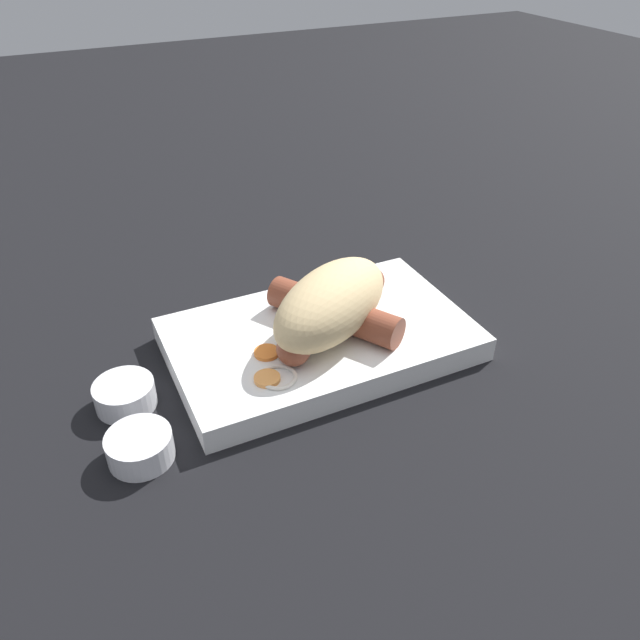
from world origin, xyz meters
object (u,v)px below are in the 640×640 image
food_tray (320,339)px  condiment_cup_near (124,393)px  sausage (335,312)px  condiment_cup_far (140,448)px  bread_roll (331,303)px

food_tray → condiment_cup_near: 0.18m
sausage → condiment_cup_far: size_ratio=2.81×
bread_roll → condiment_cup_near: bearing=176.6°
bread_roll → condiment_cup_far: bread_roll is taller
food_tray → bread_roll: bearing=-46.6°
sausage → condiment_cup_far: bearing=-162.1°
food_tray → sausage: (0.01, -0.00, 0.03)m
food_tray → bread_roll: size_ratio=1.70×
food_tray → bread_roll: bread_roll is taller
condiment_cup_near → condiment_cup_far: (-0.00, -0.07, 0.00)m
food_tray → sausage: sausage is taller
food_tray → sausage: size_ratio=1.93×
food_tray → bread_roll: 0.04m
sausage → condiment_cup_far: 0.21m
food_tray → bread_roll: (0.01, -0.01, 0.04)m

